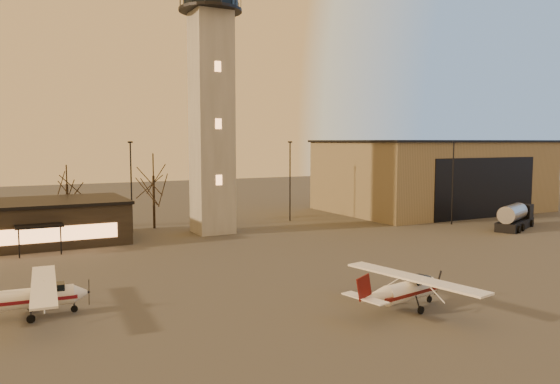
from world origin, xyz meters
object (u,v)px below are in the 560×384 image
control_tower (211,84)px  hangar (432,175)px  cessna_front (410,293)px  fuel_truck (515,219)px  cessna_rear (38,300)px

control_tower → hangar: control_tower is taller
control_tower → cessna_front: size_ratio=3.27×
control_tower → cessna_front: (0.77, -31.66, -15.39)m
cessna_front → fuel_truck: 35.91m
hangar → cessna_rear: hangar is taller
cessna_rear → fuel_truck: bearing=14.1°
control_tower → cessna_front: control_tower is taller
hangar → fuel_truck: hangar is taller
fuel_truck → cessna_rear: bearing=165.7°
hangar → cessna_rear: 61.69m
control_tower → cessna_front: 35.21m
control_tower → cessna_rear: bearing=-130.4°
control_tower → cessna_rear: size_ratio=3.27×
cessna_front → cessna_rear: (-20.17, 8.85, -0.00)m
cessna_rear → control_tower: bearing=53.9°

